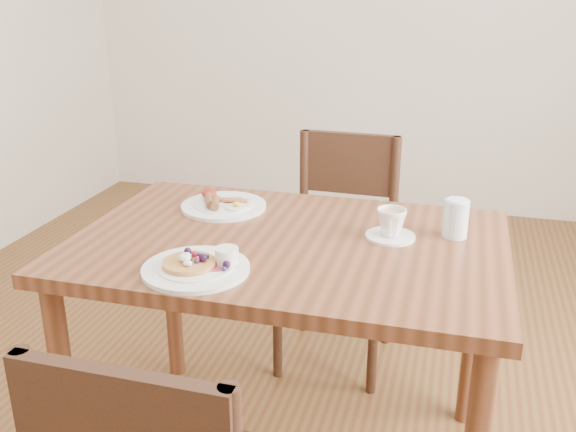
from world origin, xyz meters
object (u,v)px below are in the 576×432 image
object	(u,v)px
water_glass	(456,218)
pancake_plate	(198,266)
teacup_saucer	(391,225)
chair_far	(340,240)
dining_table	(288,271)
breakfast_plate	(222,205)

from	to	relation	value
water_glass	pancake_plate	bearing A→B (deg)	-146.43
pancake_plate	teacup_saucer	distance (m)	0.56
teacup_saucer	water_glass	distance (m)	0.18
chair_far	pancake_plate	distance (m)	0.96
pancake_plate	water_glass	bearing A→B (deg)	33.57
chair_far	water_glass	distance (m)	0.72
dining_table	breakfast_plate	world-z (taller)	breakfast_plate
pancake_plate	breakfast_plate	size ratio (longest dim) A/B	1.00
pancake_plate	dining_table	bearing A→B (deg)	57.79
teacup_saucer	water_glass	xyz separation A→B (m)	(0.17, 0.06, 0.02)
breakfast_plate	teacup_saucer	size ratio (longest dim) A/B	1.93
dining_table	teacup_saucer	size ratio (longest dim) A/B	8.57
water_glass	chair_far	bearing A→B (deg)	129.94
chair_far	water_glass	bearing A→B (deg)	131.24
chair_far	pancake_plate	bearing A→B (deg)	79.32
teacup_saucer	water_glass	size ratio (longest dim) A/B	1.30
chair_far	pancake_plate	size ratio (longest dim) A/B	3.26
teacup_saucer	water_glass	bearing A→B (deg)	18.41
chair_far	water_glass	world-z (taller)	chair_far
pancake_plate	teacup_saucer	world-z (taller)	teacup_saucer
teacup_saucer	water_glass	world-z (taller)	water_glass
dining_table	chair_far	bearing A→B (deg)	87.36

